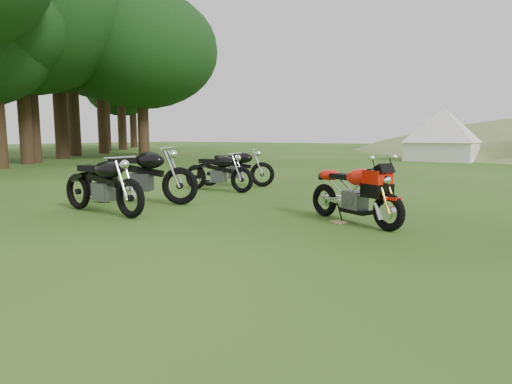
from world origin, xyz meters
The scene contains 9 objects.
ground centered at (0.00, 0.00, 0.00)m, with size 120.00×120.00×0.00m, color #1E440E.
treeline centered at (-20.00, 15.00, 0.00)m, with size 28.00×32.00×14.00m, color black, non-canonical shape.
sport_motorcycle centered at (0.84, 1.53, 0.51)m, with size 1.70×0.43×1.02m, color red, non-canonical shape.
plywood_board centered at (0.65, 1.43, 0.01)m, with size 0.21×0.17×0.02m, color tan.
vintage_moto_a centered at (-2.85, -0.01, 0.51)m, with size 1.93×0.45×1.02m, color black, non-canonical shape.
vintage_moto_b centered at (-3.12, 1.03, 0.57)m, with size 2.16×0.50×1.14m, color black, non-canonical shape.
vintage_moto_c centered at (-3.25, 4.22, 0.50)m, with size 1.90×0.44×1.00m, color black, non-canonical shape.
vintage_moto_d centered at (-3.05, 3.27, 0.47)m, with size 1.80×0.42×0.95m, color black, non-canonical shape.
tent_left centered at (-0.98, 18.82, 1.32)m, with size 3.05×3.05×2.64m, color silver, non-canonical shape.
Camera 1 is at (3.02, -4.40, 1.28)m, focal length 30.00 mm.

